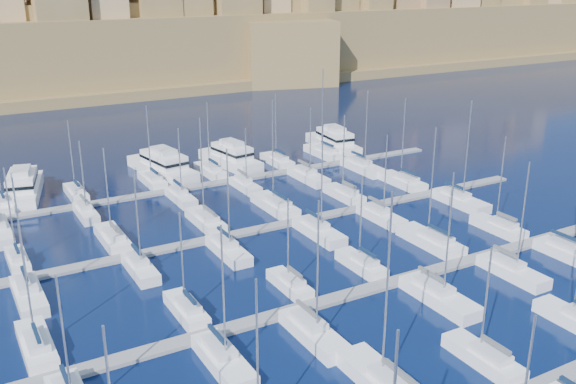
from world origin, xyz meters
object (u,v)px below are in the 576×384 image
motor_yacht_c (231,157)px  motor_yacht_b (163,165)px  motor_yacht_a (23,187)px  motor_yacht_d (334,141)px  sailboat_2 (387,384)px

motor_yacht_c → motor_yacht_b: bearing=175.3°
motor_yacht_a → motor_yacht_c: size_ratio=1.06×
motor_yacht_d → sailboat_2: bearing=-120.1°
motor_yacht_a → motor_yacht_d: (59.20, -0.06, 0.00)m
motor_yacht_c → motor_yacht_d: (22.99, 0.29, 0.00)m
motor_yacht_c → motor_yacht_d: same height
sailboat_2 → motor_yacht_a: sailboat_2 is taller
motor_yacht_a → motor_yacht_d: bearing=-0.1°
motor_yacht_b → motor_yacht_c: size_ratio=1.14×
motor_yacht_b → motor_yacht_c: 12.83m
motor_yacht_d → motor_yacht_b: bearing=178.8°
sailboat_2 → motor_yacht_d: (39.96, 68.84, 0.93)m
motor_yacht_c → motor_yacht_d: size_ratio=0.97×
motor_yacht_b → motor_yacht_d: 35.78m
sailboat_2 → motor_yacht_a: bearing=105.6°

